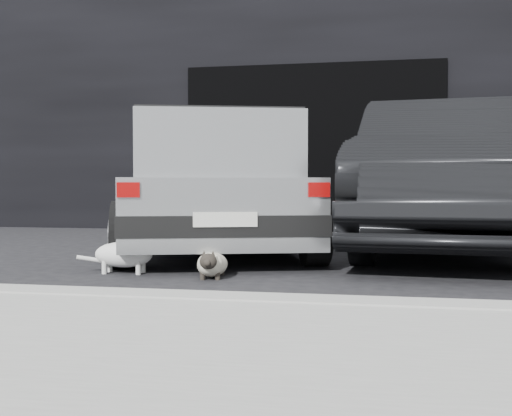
% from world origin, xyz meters
% --- Properties ---
extents(ground, '(80.00, 80.00, 0.00)m').
position_xyz_m(ground, '(0.00, 0.00, 0.00)').
color(ground, black).
rests_on(ground, ground).
extents(building_facade, '(34.00, 4.00, 5.00)m').
position_xyz_m(building_facade, '(1.00, 6.00, 2.50)').
color(building_facade, black).
rests_on(building_facade, ground).
extents(garage_opening, '(4.00, 0.10, 2.60)m').
position_xyz_m(garage_opening, '(1.00, 3.99, 1.30)').
color(garage_opening, black).
rests_on(garage_opening, ground).
extents(curb, '(18.00, 0.25, 0.12)m').
position_xyz_m(curb, '(1.00, -2.60, 0.06)').
color(curb, '#979892').
rests_on(curb, ground).
extents(sidewalk, '(18.00, 2.20, 0.11)m').
position_xyz_m(sidewalk, '(1.00, -3.80, 0.06)').
color(sidewalk, '#979892').
rests_on(sidewalk, ground).
extents(silver_hatchback, '(2.78, 4.16, 1.41)m').
position_xyz_m(silver_hatchback, '(0.31, 0.64, 0.77)').
color(silver_hatchback, '#A4A7A8').
rests_on(silver_hatchback, ground).
extents(second_car, '(2.17, 5.18, 1.66)m').
position_xyz_m(second_car, '(2.79, 1.23, 0.83)').
color(second_car, black).
rests_on(second_car, ground).
extents(cat_siamese, '(0.29, 0.68, 0.24)m').
position_xyz_m(cat_siamese, '(0.78, -1.21, 0.11)').
color(cat_siamese, beige).
rests_on(cat_siamese, ground).
extents(cat_white, '(0.72, 0.26, 0.34)m').
position_xyz_m(cat_white, '(0.04, -1.08, 0.16)').
color(cat_white, white).
rests_on(cat_white, ground).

